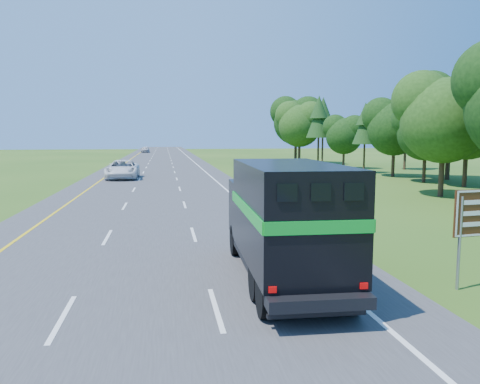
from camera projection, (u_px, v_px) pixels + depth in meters
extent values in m
plane|color=#234913|center=(136.00, 352.00, 9.40)|extent=(300.00, 300.00, 0.00)
cube|color=#38383A|center=(159.00, 171.00, 58.40)|extent=(15.00, 260.00, 0.04)
cube|color=yellow|center=(114.00, 171.00, 57.52)|extent=(0.15, 260.00, 0.01)
cube|color=white|center=(203.00, 170.00, 59.27)|extent=(0.15, 260.00, 0.01)
cylinder|color=black|center=(236.00, 240.00, 16.89)|extent=(0.38, 1.10, 1.09)
cylinder|color=black|center=(292.00, 238.00, 17.15)|extent=(0.38, 1.10, 1.09)
cylinder|color=black|center=(257.00, 280.00, 12.20)|extent=(0.38, 1.10, 1.09)
cylinder|color=black|center=(334.00, 277.00, 12.46)|extent=(0.38, 1.10, 1.09)
cylinder|color=black|center=(266.00, 295.00, 11.03)|extent=(0.38, 1.10, 1.09)
cylinder|color=black|center=(350.00, 292.00, 11.29)|extent=(0.38, 1.10, 1.09)
cube|color=black|center=(283.00, 259.00, 13.88)|extent=(2.64, 8.00, 0.28)
cube|color=black|center=(265.00, 207.00, 16.78)|extent=(2.49, 1.86, 1.88)
cube|color=black|center=(261.00, 190.00, 17.62)|extent=(2.18, 0.13, 0.59)
cube|color=black|center=(289.00, 212.00, 13.02)|extent=(2.67, 5.83, 2.73)
cube|color=#089D22|center=(320.00, 228.00, 10.15)|extent=(2.48, 0.12, 0.30)
cube|color=#089D22|center=(245.00, 208.00, 12.84)|extent=(0.23, 5.75, 0.30)
cube|color=#089D22|center=(333.00, 207.00, 13.16)|extent=(0.23, 5.75, 0.30)
cube|color=black|center=(287.00, 193.00, 9.97)|extent=(0.45, 0.05, 0.40)
cube|color=black|center=(321.00, 192.00, 10.06)|extent=(0.45, 0.05, 0.40)
cube|color=black|center=(354.00, 192.00, 10.15)|extent=(0.45, 0.05, 0.40)
cube|color=black|center=(317.00, 314.00, 10.51)|extent=(2.28, 0.20, 0.10)
cube|color=#B20505|center=(273.00, 290.00, 10.18)|extent=(0.18, 0.05, 0.14)
cube|color=#B20505|center=(364.00, 286.00, 10.44)|extent=(0.18, 0.05, 0.14)
imported|color=silver|center=(123.00, 169.00, 47.17)|extent=(3.13, 6.74, 1.87)
imported|color=#B3B3BA|center=(145.00, 149.00, 121.08)|extent=(2.13, 4.88, 1.64)
cylinder|color=gray|center=(459.00, 244.00, 13.06)|extent=(0.09, 0.09, 2.67)
cube|color=#EA3C0C|center=(292.00, 192.00, 30.92)|extent=(0.09, 0.04, 1.22)
cube|color=white|center=(292.00, 187.00, 30.88)|extent=(0.10, 0.06, 0.13)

